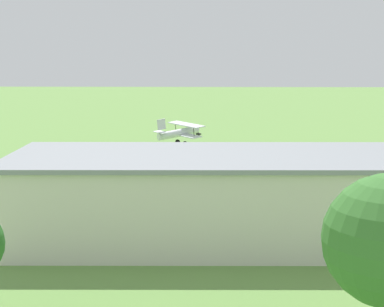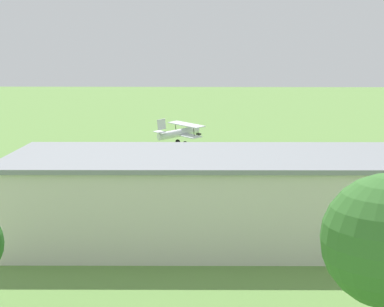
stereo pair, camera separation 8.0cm
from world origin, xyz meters
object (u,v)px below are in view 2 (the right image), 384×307
biplane (180,132)px  person_crossing_taxiway (339,182)px  person_at_fence_line (350,183)px  hangar (222,197)px  car_silver (66,189)px  car_red (366,190)px  person_beside_truck (264,181)px

biplane → person_crossing_taxiway: bearing=144.5°
person_at_fence_line → person_crossing_taxiway: size_ratio=1.01×
hangar → car_silver: size_ratio=6.98×
person_crossing_taxiway → car_red: bearing=116.0°
person_crossing_taxiway → person_at_fence_line: bearing=154.3°
biplane → car_red: bearing=139.9°
car_red → car_silver: size_ratio=0.86×
car_silver → person_beside_truck: 20.84m
car_red → person_at_fence_line: size_ratio=2.30×
hangar → person_crossing_taxiway: size_ratio=18.94×
biplane → person_beside_truck: (-9.59, 12.26, -3.73)m
biplane → person_beside_truck: 16.00m
person_beside_truck → car_silver: bearing=12.5°
car_silver → person_beside_truck: person_beside_truck is taller
car_red → person_beside_truck: 10.70m
biplane → person_crossing_taxiway: biplane is taller
car_silver → person_beside_truck: size_ratio=2.66×
car_red → person_at_fence_line: person_at_fence_line is taller
hangar → person_beside_truck: bearing=-105.0°
hangar → person_crossing_taxiway: (-12.82, -17.71, -2.48)m
car_silver → hangar: bearing=139.0°
person_crossing_taxiway → person_beside_truck: (7.99, -0.26, 0.02)m
biplane → hangar: bearing=98.9°
biplane → person_at_fence_line: bearing=145.1°
person_crossing_taxiway → person_beside_truck: size_ratio=0.98×
hangar → person_beside_truck: hangar is taller
car_silver → person_beside_truck: bearing=-167.5°
hangar → car_silver: 20.71m
car_red → person_beside_truck: bearing=-22.6°
hangar → biplane: size_ratio=4.62×
biplane → car_silver: size_ratio=1.51×
car_red → car_silver: (30.22, 0.37, 0.01)m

